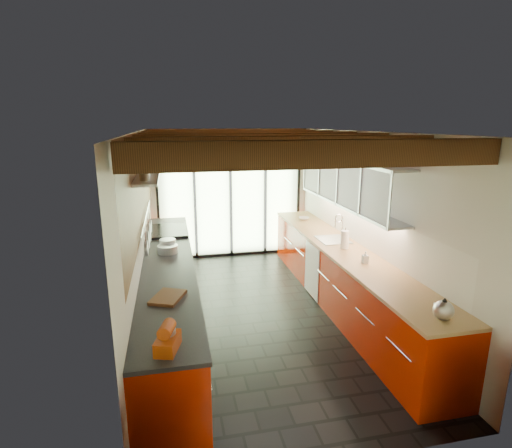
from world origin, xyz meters
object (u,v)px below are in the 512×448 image
Objects in this scene: stand_mixer at (167,338)px; paper_towel at (345,240)px; soap_bottle at (365,257)px; kettle at (444,309)px; bowl at (304,218)px.

paper_towel is at bearing 40.94° from stand_mixer.
paper_towel is (2.54, 2.20, 0.03)m from stand_mixer.
stand_mixer is 2.98m from soap_bottle.
stand_mixer is 2.54m from kettle.
kettle is 0.75× the size of paper_towel.
kettle is 1.24× the size of bowl.
paper_towel is 1.84m from bowl.
kettle is (2.54, -0.01, -0.00)m from stand_mixer.
soap_bottle is 0.85× the size of bowl.
soap_bottle is at bearing -90.00° from paper_towel.
bowl is (0.00, 1.83, -0.11)m from paper_towel.
kettle is at bearing -90.00° from bowl.
soap_bottle is at bearing 90.00° from kettle.
bowl is (2.54, 4.04, -0.08)m from stand_mixer.
kettle reaches higher than soap_bottle.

